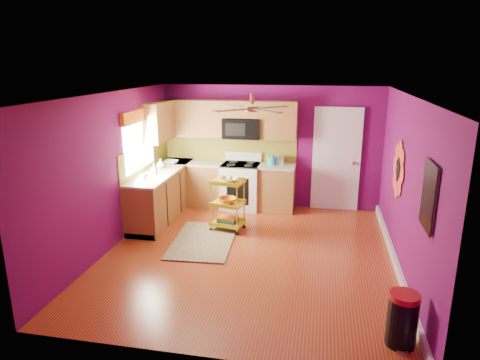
# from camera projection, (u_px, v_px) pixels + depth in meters

# --- Properties ---
(ground) EXTENTS (5.00, 5.00, 0.00)m
(ground) POSITION_uv_depth(u_px,v_px,m) (249.00, 254.00, 6.80)
(ground) COLOR maroon
(ground) RESTS_ON ground
(room_envelope) EXTENTS (4.54, 5.04, 2.52)m
(room_envelope) POSITION_uv_depth(u_px,v_px,m) (251.00, 154.00, 6.35)
(room_envelope) COLOR #610B54
(room_envelope) RESTS_ON ground
(lower_cabinets) EXTENTS (2.81, 2.31, 0.94)m
(lower_cabinets) POSITION_uv_depth(u_px,v_px,m) (199.00, 190.00, 8.65)
(lower_cabinets) COLOR brown
(lower_cabinets) RESTS_ON ground
(electric_range) EXTENTS (0.76, 0.66, 1.13)m
(electric_range) POSITION_uv_depth(u_px,v_px,m) (241.00, 185.00, 8.82)
(electric_range) COLOR white
(electric_range) RESTS_ON ground
(upper_cabinetry) EXTENTS (2.80, 2.30, 1.26)m
(upper_cabinetry) POSITION_uv_depth(u_px,v_px,m) (207.00, 121.00, 8.59)
(upper_cabinetry) COLOR brown
(upper_cabinetry) RESTS_ON ground
(left_window) EXTENTS (0.08, 1.35, 1.08)m
(left_window) POSITION_uv_depth(u_px,v_px,m) (139.00, 131.00, 7.73)
(left_window) COLOR white
(left_window) RESTS_ON ground
(panel_door) EXTENTS (0.95, 0.11, 2.15)m
(panel_door) POSITION_uv_depth(u_px,v_px,m) (336.00, 161.00, 8.61)
(panel_door) COLOR white
(panel_door) RESTS_ON ground
(right_wall_art) EXTENTS (0.04, 2.74, 1.04)m
(right_wall_art) POSITION_uv_depth(u_px,v_px,m) (410.00, 180.00, 5.68)
(right_wall_art) COLOR black
(right_wall_art) RESTS_ON ground
(ceiling_fan) EXTENTS (1.01, 1.01, 0.26)m
(ceiling_fan) POSITION_uv_depth(u_px,v_px,m) (252.00, 108.00, 6.37)
(ceiling_fan) COLOR #BF8C3F
(ceiling_fan) RESTS_ON ground
(shag_rug) EXTENTS (1.09, 1.67, 0.02)m
(shag_rug) POSITION_uv_depth(u_px,v_px,m) (204.00, 241.00, 7.28)
(shag_rug) COLOR #322110
(shag_rug) RESTS_ON ground
(rolling_cart) EXTENTS (0.63, 0.51, 1.02)m
(rolling_cart) POSITION_uv_depth(u_px,v_px,m) (228.00, 202.00, 7.64)
(rolling_cart) COLOR yellow
(rolling_cart) RESTS_ON ground
(trash_can) EXTENTS (0.39, 0.39, 0.61)m
(trash_can) POSITION_uv_depth(u_px,v_px,m) (402.00, 319.00, 4.56)
(trash_can) COLOR black
(trash_can) RESTS_ON ground
(teal_kettle) EXTENTS (0.18, 0.18, 0.21)m
(teal_kettle) POSITION_uv_depth(u_px,v_px,m) (272.00, 161.00, 8.62)
(teal_kettle) COLOR #15A4A4
(teal_kettle) RESTS_ON lower_cabinets
(toaster) EXTENTS (0.22, 0.15, 0.18)m
(toaster) POSITION_uv_depth(u_px,v_px,m) (279.00, 160.00, 8.66)
(toaster) COLOR beige
(toaster) RESTS_ON lower_cabinets
(soap_bottle_a) EXTENTS (0.08, 0.09, 0.19)m
(soap_bottle_a) POSITION_uv_depth(u_px,v_px,m) (154.00, 169.00, 7.94)
(soap_bottle_a) COLOR #EA3F72
(soap_bottle_a) RESTS_ON lower_cabinets
(soap_bottle_b) EXTENTS (0.15, 0.15, 0.19)m
(soap_bottle_b) POSITION_uv_depth(u_px,v_px,m) (161.00, 163.00, 8.34)
(soap_bottle_b) COLOR white
(soap_bottle_b) RESTS_ON lower_cabinets
(counter_dish) EXTENTS (0.29, 0.29, 0.07)m
(counter_dish) POSITION_uv_depth(u_px,v_px,m) (171.00, 162.00, 8.69)
(counter_dish) COLOR white
(counter_dish) RESTS_ON lower_cabinets
(counter_cup) EXTENTS (0.12, 0.12, 0.10)m
(counter_cup) POSITION_uv_depth(u_px,v_px,m) (144.00, 176.00, 7.58)
(counter_cup) COLOR white
(counter_cup) RESTS_ON lower_cabinets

